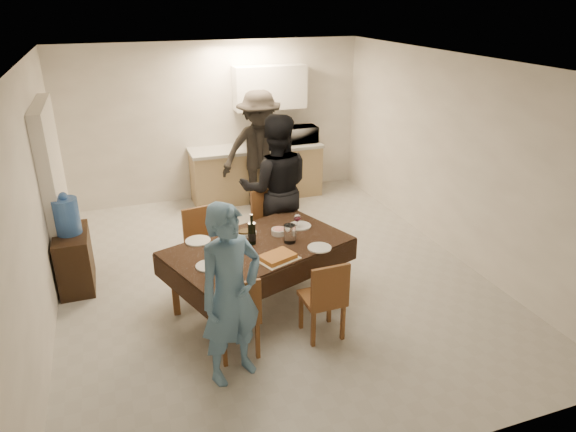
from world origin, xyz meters
The scene contains 33 objects.
floor centered at (0.00, 0.00, 0.00)m, with size 5.00×6.00×0.02m, color #B3B3AE.
ceiling centered at (0.00, 0.00, 2.60)m, with size 5.00×6.00×0.02m, color white.
wall_back centered at (0.00, 3.00, 1.30)m, with size 5.00×0.02×2.60m, color white.
wall_front centered at (0.00, -3.00, 1.30)m, with size 5.00×0.02×2.60m, color white.
wall_left centered at (-2.50, 0.00, 1.30)m, with size 0.02×6.00×2.60m, color white.
wall_right centered at (2.50, 0.00, 1.30)m, with size 0.02×6.00×2.60m, color white.
stub_partition centered at (-2.42, 1.20, 1.05)m, with size 0.15×1.40×2.10m, color silver.
kitchen_base_cabinet centered at (0.60, 2.68, 0.43)m, with size 2.20×0.60×0.86m, color tan.
kitchen_worktop centered at (0.60, 2.68, 0.89)m, with size 2.24×0.64×0.05m, color #A3A49F.
upper_cabinet centered at (0.90, 2.82, 1.85)m, with size 1.20×0.34×0.70m, color white.
dining_table centered at (-0.32, -0.57, 0.72)m, with size 2.19×1.72×0.75m.
chair_near_left centered at (-0.77, -1.40, 0.54)m, with size 0.42×0.42×0.48m.
chair_near_right centered at (0.13, -1.40, 0.54)m, with size 0.41×0.41×0.48m.
chair_far_left centered at (-0.77, 0.09, 0.55)m, with size 0.47×0.47×0.49m.
chair_far_right centered at (0.13, 0.08, 0.62)m, with size 0.54×0.54×0.55m.
console centered at (-2.28, 0.55, 0.35)m, with size 0.38×0.76×0.70m, color black.
water_jug centered at (-2.28, 0.55, 0.91)m, with size 0.28×0.28×0.43m, color #3A6BBF.
wine_bottle centered at (-0.37, -0.52, 0.93)m, with size 0.09×0.09×0.35m, color black, non-canonical shape.
water_pitcher centered at (0.03, -0.62, 0.85)m, with size 0.13×0.13×0.20m, color white.
savoury_tart centered at (-0.22, -0.95, 0.78)m, with size 0.40×0.30×0.05m, color #CC7E3B.
salad_bowl centered at (-0.02, -0.39, 0.78)m, with size 0.17×0.17×0.07m, color silver.
mushroom_dish centered at (-0.37, -0.29, 0.77)m, with size 0.21×0.21×0.04m, color silver.
wine_glass_a centered at (-0.87, -0.82, 0.85)m, with size 0.09×0.09×0.20m, color white, non-canonical shape.
wine_glass_b centered at (0.23, -0.32, 0.85)m, with size 0.08×0.08×0.19m, color white, non-canonical shape.
wine_glass_c centered at (-0.52, -0.27, 0.85)m, with size 0.09×0.09×0.21m, color white, non-canonical shape.
plate_near_left centered at (-0.92, -0.87, 0.76)m, with size 0.26×0.26×0.02m, color silver.
plate_near_right centered at (0.28, -0.87, 0.76)m, with size 0.26×0.26×0.01m, color silver.
plate_far_left centered at (-0.92, -0.27, 0.76)m, with size 0.28×0.28×0.02m, color silver.
plate_far_right centered at (0.28, -0.27, 0.76)m, with size 0.27×0.27×0.02m, color silver.
microwave centered at (1.42, 2.68, 1.05)m, with size 0.51×0.34×0.28m, color white.
person_near centered at (-0.87, -1.62, 0.85)m, with size 0.62×0.41×1.71m, color #5681A8.
person_far centered at (0.23, 0.48, 0.97)m, with size 0.94×0.73×1.93m, color black.
person_kitchen centered at (0.53, 2.23, 0.96)m, with size 1.24×0.71×1.92m, color black.
Camera 1 is at (-1.68, -5.39, 3.25)m, focal length 32.00 mm.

